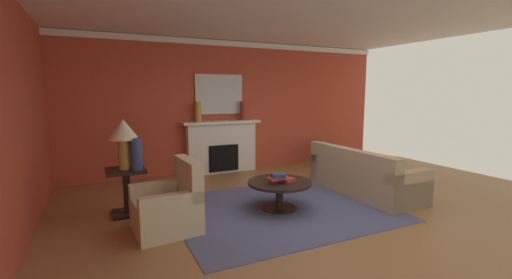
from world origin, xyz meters
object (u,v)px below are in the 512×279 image
(armchair_near_window, at_px, (169,208))
(coffee_table, at_px, (279,189))
(sofa, at_px, (363,178))
(table_lamp, at_px, (124,134))
(fireplace, at_px, (222,148))
(mantel_mirror, at_px, (219,94))
(vase_on_side_table, at_px, (136,154))
(vase_tall_corner, at_px, (320,153))
(vase_mantel_right, at_px, (244,111))
(vase_mantel_left, at_px, (198,112))
(side_table, at_px, (127,189))

(armchair_near_window, relative_size, coffee_table, 0.95)
(sofa, distance_m, table_lamp, 4.13)
(fireplace, distance_m, table_lamp, 3.01)
(mantel_mirror, bearing_deg, vase_on_side_table, -133.58)
(vase_tall_corner, bearing_deg, fireplace, 173.24)
(coffee_table, height_order, vase_on_side_table, vase_on_side_table)
(armchair_near_window, height_order, vase_tall_corner, armchair_near_window)
(vase_mantel_right, distance_m, vase_tall_corner, 2.28)
(fireplace, bearing_deg, coffee_table, -90.52)
(fireplace, relative_size, vase_mantel_left, 4.13)
(vase_mantel_right, height_order, vase_tall_corner, vase_mantel_right)
(side_table, distance_m, table_lamp, 0.82)
(armchair_near_window, height_order, side_table, armchair_near_window)
(vase_on_side_table, bearing_deg, sofa, -9.40)
(sofa, distance_m, vase_on_side_table, 3.91)
(mantel_mirror, distance_m, coffee_table, 3.20)
(table_lamp, bearing_deg, coffee_table, -20.18)
(fireplace, xyz_separation_m, vase_tall_corner, (2.53, -0.30, -0.26))
(sofa, xyz_separation_m, vase_mantel_right, (-1.19, 2.63, 1.11))
(mantel_mirror, bearing_deg, table_lamp, -137.22)
(sofa, height_order, vase_on_side_table, vase_on_side_table)
(vase_tall_corner, height_order, vase_on_side_table, vase_on_side_table)
(coffee_table, bearing_deg, table_lamp, 159.82)
(armchair_near_window, bearing_deg, sofa, 2.24)
(mantel_mirror, relative_size, sofa, 0.53)
(armchair_near_window, distance_m, table_lamp, 1.35)
(vase_mantel_right, relative_size, vase_on_side_table, 0.91)
(vase_mantel_right, bearing_deg, vase_on_side_table, -142.60)
(mantel_mirror, height_order, armchair_near_window, mantel_mirror)
(mantel_mirror, bearing_deg, vase_mantel_right, -17.18)
(fireplace, relative_size, vase_on_side_table, 3.78)
(armchair_near_window, bearing_deg, fireplace, 57.96)
(armchair_near_window, distance_m, vase_mantel_left, 3.21)
(vase_tall_corner, bearing_deg, table_lamp, -161.05)
(side_table, bearing_deg, vase_mantel_left, 48.47)
(fireplace, xyz_separation_m, vase_mantel_left, (-0.55, -0.05, 0.84))
(mantel_mirror, distance_m, side_table, 3.32)
(side_table, relative_size, vase_mantel_left, 1.60)
(armchair_near_window, distance_m, vase_on_side_table, 1.04)
(table_lamp, relative_size, vase_mantel_right, 1.72)
(fireplace, xyz_separation_m, side_table, (-2.21, -1.93, -0.16))
(coffee_table, bearing_deg, vase_mantel_left, 101.08)
(armchair_near_window, xyz_separation_m, coffee_table, (1.74, 0.08, 0.03))
(fireplace, xyz_separation_m, armchair_near_window, (-1.76, -2.81, -0.26))
(coffee_table, xyz_separation_m, vase_on_side_table, (-2.04, 0.68, 0.60))
(side_table, bearing_deg, armchair_near_window, -62.97)
(vase_tall_corner, xyz_separation_m, vase_on_side_table, (-4.59, -1.75, 0.64))
(sofa, bearing_deg, coffee_table, -178.23)
(sofa, relative_size, vase_on_side_table, 4.44)
(fireplace, height_order, side_table, fireplace)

